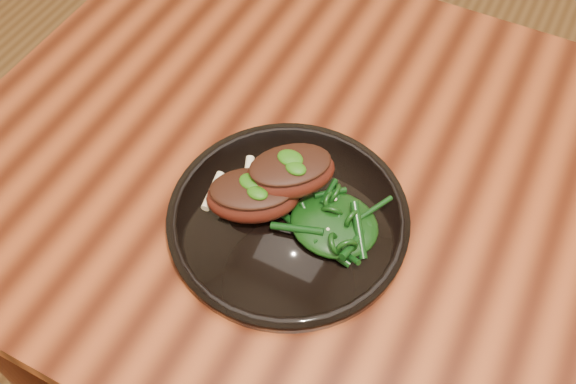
# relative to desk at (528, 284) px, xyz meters

# --- Properties ---
(desk) EXTENTS (1.60, 0.80, 0.75)m
(desk) POSITION_rel_desk_xyz_m (0.00, 0.00, 0.00)
(desk) COLOR #351106
(desk) RESTS_ON ground
(plate) EXTENTS (0.30, 0.30, 0.02)m
(plate) POSITION_rel_desk_xyz_m (-0.30, -0.10, 0.09)
(plate) COLOR black
(plate) RESTS_ON desk
(lamb_chop_front) EXTENTS (0.14, 0.12, 0.05)m
(lamb_chop_front) POSITION_rel_desk_xyz_m (-0.35, -0.12, 0.13)
(lamb_chop_front) COLOR #44140D
(lamb_chop_front) RESTS_ON plate
(lamb_chop_back) EXTENTS (0.13, 0.13, 0.05)m
(lamb_chop_back) POSITION_rel_desk_xyz_m (-0.32, -0.07, 0.14)
(lamb_chop_back) COLOR #44140D
(lamb_chop_back) RESTS_ON plate
(herb_smear) EXTENTS (0.07, 0.05, 0.00)m
(herb_smear) POSITION_rel_desk_xyz_m (-0.34, -0.04, 0.10)
(herb_smear) COLOR #113F06
(herb_smear) RESTS_ON plate
(greens_heap) EXTENTS (0.11, 0.10, 0.04)m
(greens_heap) POSITION_rel_desk_xyz_m (-0.24, -0.10, 0.12)
(greens_heap) COLOR black
(greens_heap) RESTS_ON plate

